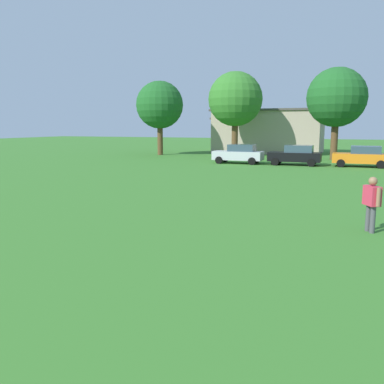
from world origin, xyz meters
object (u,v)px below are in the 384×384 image
object	(u,v)px
adult_bystander	(372,200)
parked_car_black_1	(296,155)
tree_far_left	(160,105)
tree_center_left	(337,98)
parked_car_silver_0	(239,154)
tree_left	(235,99)
parked_car_orange_2	(362,156)

from	to	relation	value
adult_bystander	parked_car_black_1	xyz separation A→B (m)	(-5.11, 21.73, -0.18)
tree_far_left	tree_center_left	bearing A→B (deg)	-0.76
tree_far_left	parked_car_silver_0	bearing A→B (deg)	-33.53
adult_bystander	tree_left	world-z (taller)	tree_left
parked_car_orange_2	parked_car_silver_0	bearing A→B (deg)	3.56
adult_bystander	parked_car_black_1	size ratio (longest dim) A/B	0.40
parked_car_black_1	tree_center_left	size ratio (longest dim) A/B	0.49
adult_bystander	tree_far_left	size ratio (longest dim) A/B	0.21
tree_far_left	tree_center_left	distance (m)	18.79
tree_center_left	parked_car_orange_2	bearing A→B (deg)	-69.58
parked_car_black_1	tree_center_left	bearing A→B (deg)	-111.33
tree_left	tree_center_left	distance (m)	10.25
parked_car_black_1	parked_car_silver_0	bearing A→B (deg)	2.64
parked_car_silver_0	adult_bystander	bearing A→B (deg)	114.82
parked_car_silver_0	tree_far_left	xyz separation A→B (m)	(-11.23, 7.44, 4.71)
parked_car_orange_2	tree_far_left	bearing A→B (deg)	-17.80
parked_car_orange_2	tree_far_left	distance (m)	22.79
tree_left	tree_center_left	xyz separation A→B (m)	(10.21, -0.90, -0.12)
adult_bystander	tree_center_left	size ratio (longest dim) A/B	0.20
tree_left	tree_center_left	bearing A→B (deg)	-5.07
parked_car_black_1	tree_center_left	xyz separation A→B (m)	(2.72, 6.97, 5.07)
adult_bystander	tree_left	distance (m)	32.56
tree_left	tree_far_left	bearing A→B (deg)	-175.62
adult_bystander	parked_car_orange_2	distance (m)	22.13
parked_car_silver_0	tree_far_left	size ratio (longest dim) A/B	0.52
parked_car_orange_2	adult_bystander	bearing A→B (deg)	89.85
adult_bystander	tree_center_left	distance (m)	29.21
parked_car_silver_0	parked_car_orange_2	size ratio (longest dim) A/B	1.00
parked_car_black_1	tree_left	distance (m)	12.04
tree_center_left	adult_bystander	bearing A→B (deg)	-85.25
adult_bystander	tree_far_left	xyz separation A→B (m)	(-21.17, 28.95, 4.54)
tree_far_left	adult_bystander	bearing A→B (deg)	-53.82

